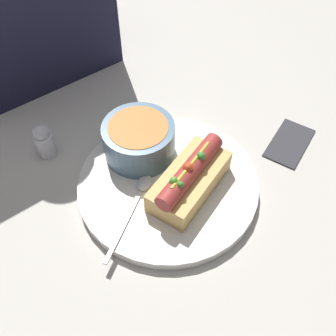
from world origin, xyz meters
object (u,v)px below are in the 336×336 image
Objects in this scene: hot_dog at (190,179)px; soup_bowl at (141,137)px; salt_shaker at (44,141)px; spoon at (138,196)px.

hot_dog is 1.35× the size of soup_bowl.
hot_dog reaches higher than salt_shaker.
salt_shaker is (-0.07, 0.18, 0.01)m from spoon.
salt_shaker is (-0.13, 0.11, -0.02)m from soup_bowl.
salt_shaker is at bearing 139.51° from soup_bowl.
soup_bowl reaches higher than salt_shaker.
spoon is (-0.07, 0.04, -0.02)m from hot_dog.
spoon is 2.13× the size of salt_shaker.
soup_bowl reaches higher than spoon.
soup_bowl is at bearing 18.42° from spoon.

